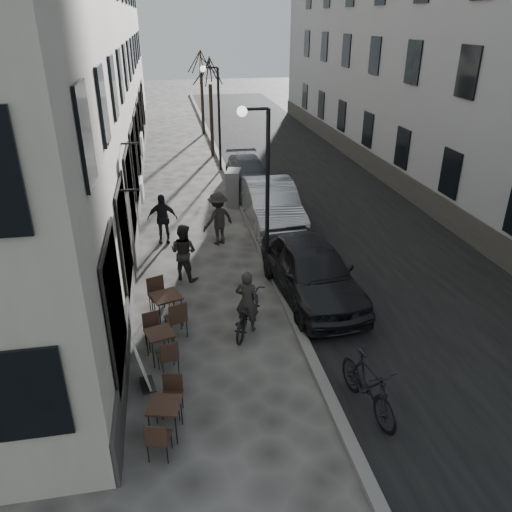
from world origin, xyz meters
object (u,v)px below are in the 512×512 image
object	(u,v)px
car_far	(248,172)
pedestrian_mid	(218,219)
pedestrian_near	(184,252)
tree_far	(200,60)
bistro_set_b	(160,343)
car_near	(312,270)
sign_board	(143,371)
bistro_set_a	(166,416)
streetlamp_near	(262,177)
tree_near	(210,69)
bistro_set_c	(167,307)
moped	(368,385)
bicycle	(247,312)
utility_cabinet	(234,188)
streetlamp_far	(215,107)
car_mid	(271,204)
pedestrian_far	(162,219)

from	to	relation	value
car_far	pedestrian_mid	bearing A→B (deg)	-109.43
pedestrian_near	tree_far	bearing A→B (deg)	-61.94
bistro_set_b	car_near	size ratio (longest dim) A/B	0.32
pedestrian_near	sign_board	bearing A→B (deg)	111.35
bistro_set_a	streetlamp_near	bearing A→B (deg)	77.13
tree_near	bistro_set_c	distance (m)	17.82
car_near	bistro_set_b	bearing A→B (deg)	-156.80
moped	bistro_set_a	bearing A→B (deg)	169.64
bicycle	tree_near	bearing A→B (deg)	-68.24
utility_cabinet	moped	distance (m)	12.63
tree_far	utility_cabinet	world-z (taller)	tree_far
utility_cabinet	car_far	world-z (taller)	utility_cabinet
tree_far	bistro_set_b	bearing A→B (deg)	-97.21
bistro_set_b	car_far	world-z (taller)	car_far
tree_near	bistro_set_b	xyz separation A→B (m)	(-3.10, -18.55, -4.22)
streetlamp_far	pedestrian_mid	xyz separation A→B (m)	(-0.98, -9.26, -2.23)
moped	car_mid	bearing A→B (deg)	79.44
tree_near	pedestrian_near	size ratio (longest dim) A/B	3.26
pedestrian_near	bistro_set_c	bearing A→B (deg)	111.41
bistro_set_b	sign_board	xyz separation A→B (m)	(-0.38, -0.89, -0.05)
pedestrian_mid	car_near	xyz separation A→B (m)	(2.16, -4.09, -0.10)
bicycle	car_mid	size ratio (longest dim) A/B	0.38
tree_far	bistro_set_c	xyz separation A→B (m)	(-2.92, -23.08, -4.15)
streetlamp_far	moped	world-z (taller)	streetlamp_far
streetlamp_far	bistro_set_b	size ratio (longest dim) A/B	3.34
bicycle	pedestrian_near	distance (m)	3.37
tree_near	moped	distance (m)	21.37
utility_cabinet	car_near	world-z (taller)	car_near
moped	sign_board	bearing A→B (deg)	151.34
bistro_set_b	pedestrian_far	world-z (taller)	pedestrian_far
pedestrian_near	car_near	size ratio (longest dim) A/B	0.36
pedestrian_near	moped	size ratio (longest dim) A/B	0.86
streetlamp_near	bicycle	xyz separation A→B (m)	(-0.88, -2.69, -2.66)
streetlamp_far	bistro_set_a	world-z (taller)	streetlamp_far
streetlamp_near	bistro_set_b	distance (m)	5.40
bistro_set_b	pedestrian_far	size ratio (longest dim) A/B	0.87
utility_cabinet	bicycle	distance (m)	9.38
car_far	tree_far	bearing A→B (deg)	94.24
streetlamp_near	car_far	size ratio (longest dim) A/B	1.18
streetlamp_far	tree_near	distance (m)	3.36
utility_cabinet	bicycle	size ratio (longest dim) A/B	0.78
tree_near	streetlamp_far	bearing A→B (deg)	-91.38
tree_far	car_far	size ratio (longest dim) A/B	1.32
streetlamp_far	car_near	world-z (taller)	streetlamp_far
streetlamp_near	sign_board	size ratio (longest dim) A/B	5.20
tree_far	pedestrian_far	bearing A→B (deg)	-99.38
utility_cabinet	pedestrian_far	world-z (taller)	pedestrian_far
bistro_set_c	car_far	bearing A→B (deg)	51.19
bistro_set_b	bistro_set_c	bearing A→B (deg)	66.61
pedestrian_far	car_near	bearing A→B (deg)	-44.03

